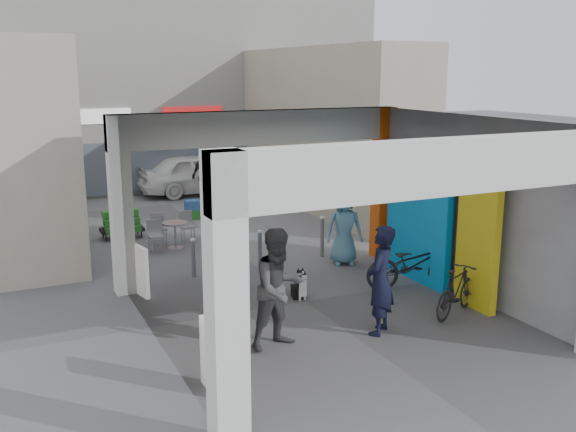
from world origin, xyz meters
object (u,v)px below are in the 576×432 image
bicycle_front (413,264)px  man_back_turned (279,288)px  man_elderly (344,228)px  man_crates (206,174)px  bicycle_rear (456,291)px  border_collie (300,286)px  produce_stand (122,227)px  cafe_set (169,235)px  man_with_dog (380,280)px  white_van (199,174)px

bicycle_front → man_back_turned: bearing=123.6°
man_elderly → man_crates: man_crates is taller
bicycle_rear → bicycle_front: bearing=-31.1°
border_collie → bicycle_rear: bearing=-27.4°
produce_stand → man_elderly: (4.13, -4.46, 0.55)m
cafe_set → man_crates: (2.46, 4.48, 0.72)m
man_with_dog → bicycle_rear: bearing=141.7°
produce_stand → man_with_dog: 8.60m
bicycle_front → man_elderly: bearing=23.5°
bicycle_front → bicycle_rear: bicycle_front is taller
cafe_set → white_van: (2.83, 6.43, 0.44)m
produce_stand → bicycle_front: bicycle_front is taller
cafe_set → bicycle_rear: size_ratio=0.88×
man_elderly → bicycle_front: 2.15m
border_collie → bicycle_front: bicycle_front is taller
produce_stand → man_back_turned: (0.95, -7.92, 0.68)m
man_with_dog → man_elderly: bearing=-153.1°
man_crates → man_elderly: bearing=71.3°
produce_stand → white_van: bearing=66.6°
border_collie → man_crates: man_crates is taller
produce_stand → bicycle_rear: bearing=-48.7°
man_elderly → bicycle_rear: size_ratio=1.12×
bicycle_front → cafe_set: bearing=47.3°
man_crates → white_van: man_crates is taller
man_crates → white_van: (0.37, 1.95, -0.28)m
cafe_set → bicycle_front: size_ratio=0.66×
man_elderly → produce_stand: bearing=150.8°
cafe_set → man_crates: man_crates is taller
man_back_turned → bicycle_front: man_back_turned is taller
man_with_dog → white_van: bearing=-136.2°
man_elderly → border_collie: bearing=-121.4°
bicycle_front → white_van: white_van is taller
man_crates → bicycle_front: (1.17, -9.69, -0.48)m
cafe_set → man_back_turned: (0.05, -6.60, 0.69)m
cafe_set → man_back_turned: 6.63m
produce_stand → man_elderly: bearing=-34.4°
man_elderly → bicycle_rear: 3.63m
border_collie → man_crates: 9.36m
cafe_set → produce_stand: 1.60m
produce_stand → man_elderly: man_elderly is taller
cafe_set → man_crates: size_ratio=0.66×
cafe_set → bicycle_rear: (3.47, -6.73, 0.17)m
border_collie → cafe_set: bearing=119.6°
man_back_turned → man_crates: size_ratio=0.97×
white_van → bicycle_rear: bearing=-177.7°
man_back_turned → produce_stand: bearing=85.7°
man_crates → white_van: 2.01m
man_back_turned → cafe_set: bearing=79.2°
cafe_set → man_elderly: bearing=-44.1°
cafe_set → man_with_dog: size_ratio=0.71×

